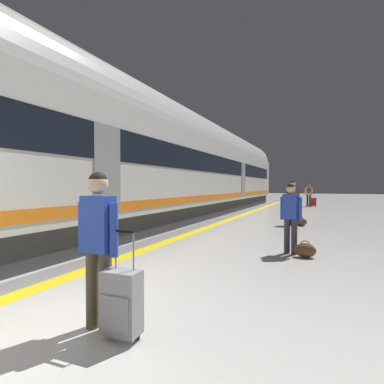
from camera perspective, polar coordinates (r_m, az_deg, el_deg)
The scene contains 11 objects.
safety_line_strip at distance 12.33m, azimuth 5.46°, elevation -5.82°, with size 0.36×80.00×0.01m, color yellow.
tactile_edge_band at distance 12.45m, azimuth 3.89°, elevation -5.75°, with size 0.68×80.00×0.01m, color slate.
high_speed_train at distance 12.63m, azimuth -4.75°, elevation 5.72°, with size 2.94×36.09×4.97m.
traveller_foreground at distance 3.33m, azimuth -17.35°, elevation -8.39°, with size 0.52×0.22×1.66m.
rolling_suitcase_foreground at distance 3.21m, azimuth -13.26°, elevation -19.69°, with size 0.39×0.25×1.07m.
passenger_near at distance 7.02m, azimuth 18.23°, elevation -3.80°, with size 0.47×0.27×1.57m.
duffel_bag_near at distance 6.87m, azimuth 20.69°, elevation -10.30°, with size 0.44×0.26×0.36m.
passenger_mid at distance 12.23m, azimuth 18.59°, elevation -1.16°, with size 0.51×0.41×1.72m.
duffel_bag_mid at distance 12.04m, azimuth 19.95°, elevation -5.35°, with size 0.44×0.26×0.36m.
passenger_far at distance 23.59m, azimuth 21.29°, elevation -0.12°, with size 0.52×0.34×1.68m.
suitcase_far at distance 23.33m, azimuth 22.03°, elevation -1.74°, with size 0.42×0.31×1.02m.
Camera 1 is at (3.05, -1.61, 1.52)m, focal length 28.10 mm.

